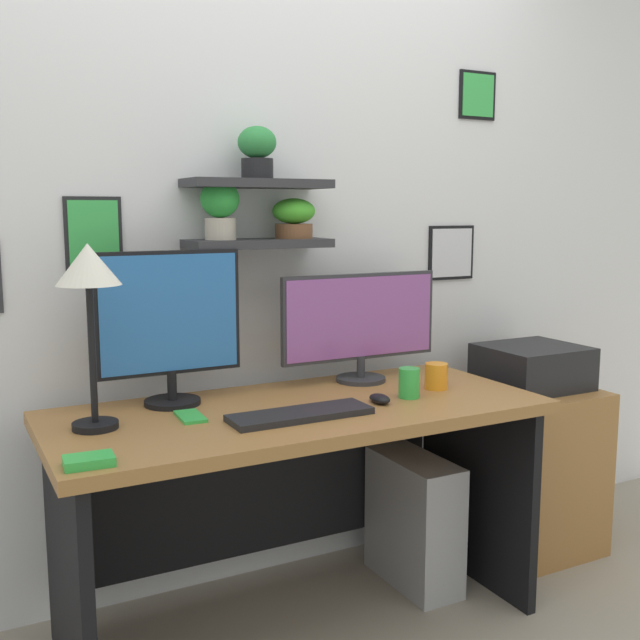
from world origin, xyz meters
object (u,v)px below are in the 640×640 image
(keyboard, at_px, (300,414))
(scissors_tray, at_px, (89,461))
(desk_lamp, at_px, (89,281))
(coffee_mug, at_px, (436,376))
(pen_cup, at_px, (409,383))
(computer_tower_right, at_px, (414,520))
(desk, at_px, (293,465))
(monitor_left, at_px, (169,322))
(drawer_cabinet, at_px, (528,466))
(monitor_right, at_px, (360,323))
(printer, at_px, (532,367))
(cell_phone, at_px, (190,417))
(computer_mouse, at_px, (380,399))

(keyboard, distance_m, scissors_tray, 0.66)
(desk_lamp, distance_m, coffee_mug, 1.21)
(pen_cup, bearing_deg, computer_tower_right, 47.63)
(desk, distance_m, pen_cup, 0.47)
(monitor_left, height_order, keyboard, monitor_left)
(pen_cup, xyz_separation_m, drawer_cabinet, (0.73, 0.19, -0.47))
(monitor_right, bearing_deg, desk_lamp, -170.21)
(printer, bearing_deg, cell_phone, -176.25)
(keyboard, relative_size, drawer_cabinet, 0.67)
(computer_tower_right, bearing_deg, drawer_cabinet, 4.93)
(keyboard, bearing_deg, coffee_mug, 10.48)
(monitor_right, height_order, printer, monitor_right)
(desk, height_order, printer, printer)
(keyboard, xyz_separation_m, computer_mouse, (0.30, 0.03, 0.01))
(scissors_tray, relative_size, drawer_cabinet, 0.18)
(desk, bearing_deg, cell_phone, -175.82)
(monitor_right, height_order, keyboard, monitor_right)
(computer_mouse, height_order, computer_tower_right, computer_mouse)
(keyboard, bearing_deg, computer_tower_right, 18.97)
(pen_cup, bearing_deg, desk_lamp, 173.13)
(keyboard, bearing_deg, monitor_right, 39.61)
(desk, distance_m, keyboard, 0.29)
(monitor_right, xyz_separation_m, coffee_mug, (0.17, -0.23, -0.17))
(monitor_left, height_order, pen_cup, monitor_left)
(monitor_right, distance_m, coffee_mug, 0.33)
(desk, height_order, computer_mouse, computer_mouse)
(monitor_left, bearing_deg, coffee_mug, -14.66)
(keyboard, xyz_separation_m, scissors_tray, (-0.65, -0.14, 0.00))
(printer, bearing_deg, drawer_cabinet, 90.00)
(computer_tower_right, bearing_deg, cell_phone, -177.08)
(desk_lamp, xyz_separation_m, drawer_cabinet, (1.72, 0.07, -0.84))
(desk, distance_m, computer_tower_right, 0.58)
(monitor_left, xyz_separation_m, drawer_cabinet, (1.45, -0.09, -0.69))
(printer, bearing_deg, computer_mouse, -166.08)
(keyboard, height_order, drawer_cabinet, keyboard)
(monitor_right, xyz_separation_m, drawer_cabinet, (0.75, -0.09, -0.63))
(desk, height_order, scissors_tray, scissors_tray)
(computer_mouse, xyz_separation_m, desk_lamp, (-0.87, 0.14, 0.41))
(scissors_tray, xyz_separation_m, drawer_cabinet, (1.80, 0.38, -0.43))
(monitor_left, distance_m, computer_mouse, 0.72)
(printer, relative_size, computer_tower_right, 0.80)
(desk, height_order, monitor_left, monitor_left)
(computer_mouse, relative_size, computer_tower_right, 0.19)
(monitor_right, relative_size, pen_cup, 6.21)
(drawer_cabinet, bearing_deg, desk, -176.39)
(computer_mouse, xyz_separation_m, cell_phone, (-0.60, 0.12, -0.01))
(coffee_mug, distance_m, scissors_tray, 1.25)
(pen_cup, distance_m, scissors_tray, 1.09)
(monitor_right, xyz_separation_m, computer_tower_right, (0.15, -0.15, -0.73))
(monitor_right, relative_size, keyboard, 1.41)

